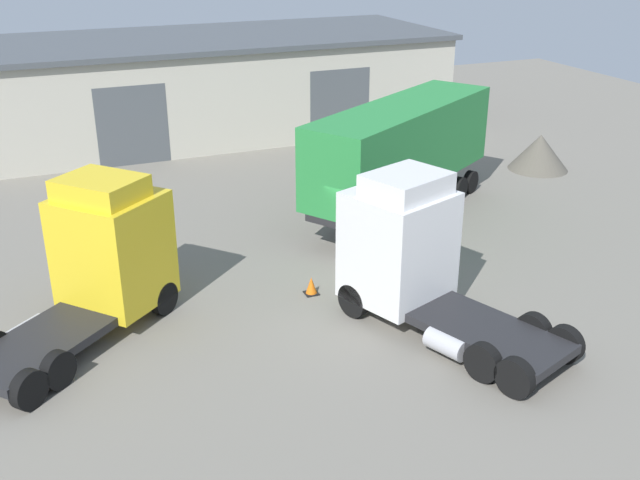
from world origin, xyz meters
TOP-DOWN VIEW (x-y plane):
  - ground_plane at (0.00, 0.00)m, footprint 60.00×60.00m
  - warehouse_building at (0.00, 18.57)m, footprint 23.75×9.65m
  - tractor_unit_white at (-0.63, -3.40)m, footprint 4.54×6.86m
  - container_trailer_green at (2.93, 3.69)m, footprint 9.40×7.12m
  - tractor_unit_yellow at (-8.42, -0.36)m, footprint 6.23×5.87m
  - gravel_pile at (11.40, 6.26)m, footprint 2.64×2.64m
  - traffic_cone at (-2.61, -1.06)m, footprint 0.40×0.40m

SIDE VIEW (x-z plane):
  - ground_plane at x=0.00m, z-range 0.00..0.00m
  - traffic_cone at x=-2.61m, z-range -0.02..0.53m
  - gravel_pile at x=11.40m, z-range 0.00..1.58m
  - tractor_unit_yellow at x=-8.42m, z-range -0.12..4.02m
  - tractor_unit_white at x=-0.63m, z-range -0.12..4.05m
  - warehouse_building at x=0.00m, z-range 0.01..4.91m
  - container_trailer_green at x=2.93m, z-range 0.56..4.79m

